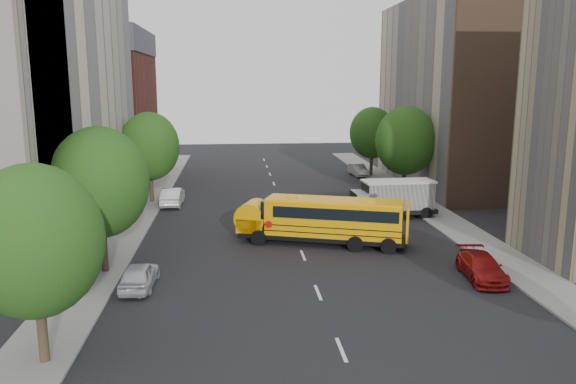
{
  "coord_description": "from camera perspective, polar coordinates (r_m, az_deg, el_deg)",
  "views": [
    {
      "loc": [
        -3.98,
        -33.71,
        10.13
      ],
      "look_at": [
        -0.5,
        2.0,
        3.08
      ],
      "focal_mm": 35.0,
      "sensor_mm": 36.0,
      "label": 1
    }
  ],
  "objects": [
    {
      "name": "street_tree_4",
      "position": [
        50.26,
        11.86,
        5.11
      ],
      "size": [
        5.25,
        5.25,
        8.1
      ],
      "color": "#38281C",
      "rests_on": "ground"
    },
    {
      "name": "sidewalk_left",
      "position": [
        40.7,
        -16.06,
        -3.65
      ],
      "size": [
        3.0,
        80.0,
        0.12
      ],
      "primitive_type": "cube",
      "color": "slate",
      "rests_on": "ground"
    },
    {
      "name": "lane_markings",
      "position": [
        45.04,
        -0.35,
        -1.87
      ],
      "size": [
        0.15,
        64.0,
        0.01
      ],
      "primitive_type": "cube",
      "color": "silver",
      "rests_on": "ground"
    },
    {
      "name": "ground",
      "position": [
        35.42,
        1.13,
        -5.5
      ],
      "size": [
        120.0,
        120.0,
        0.0
      ],
      "primitive_type": "plane",
      "color": "black",
      "rests_on": "ground"
    },
    {
      "name": "street_tree_1",
      "position": [
        30.96,
        -18.58,
        0.91
      ],
      "size": [
        5.12,
        5.12,
        7.9
      ],
      "color": "#38281C",
      "rests_on": "ground"
    },
    {
      "name": "parked_car_5",
      "position": [
        62.02,
        7.14,
        2.24
      ],
      "size": [
        1.77,
        4.07,
        1.3
      ],
      "primitive_type": "imported",
      "rotation": [
        0.0,
        0.0,
        0.1
      ],
      "color": "gray",
      "rests_on": "ground"
    },
    {
      "name": "parked_car_0",
      "position": [
        29.22,
        -14.89,
        -8.18
      ],
      "size": [
        1.7,
        3.92,
        1.32
      ],
      "primitive_type": "imported",
      "rotation": [
        0.0,
        0.0,
        3.1
      ],
      "color": "#BCBCC3",
      "rests_on": "ground"
    },
    {
      "name": "building_left_cream",
      "position": [
        42.11,
        -25.41,
        9.89
      ],
      "size": [
        10.0,
        26.0,
        20.0
      ],
      "primitive_type": "cube",
      "color": "beige",
      "rests_on": "ground"
    },
    {
      "name": "building_right_far",
      "position": [
        58.04,
        16.93,
        9.53
      ],
      "size": [
        10.0,
        22.0,
        18.0
      ],
      "primitive_type": "cube",
      "color": "tan",
      "rests_on": "ground"
    },
    {
      "name": "parked_car_3",
      "position": [
        31.23,
        19.06,
        -7.2
      ],
      "size": [
        2.22,
        4.57,
        1.28
      ],
      "primitive_type": "imported",
      "rotation": [
        0.0,
        0.0,
        -0.1
      ],
      "color": "maroon",
      "rests_on": "ground"
    },
    {
      "name": "safari_truck",
      "position": [
        43.17,
        10.54,
        -0.6
      ],
      "size": [
        6.76,
        2.81,
        2.84
      ],
      "rotation": [
        0.0,
        0.0,
        0.05
      ],
      "color": "black",
      "rests_on": "ground"
    },
    {
      "name": "building_right_sidewall",
      "position": [
        48.05,
        21.95,
        8.98
      ],
      "size": [
        10.1,
        0.3,
        18.0
      ],
      "primitive_type": "cube",
      "color": "brown",
      "rests_on": "ground"
    },
    {
      "name": "parked_car_1",
      "position": [
        47.79,
        -11.65,
        -0.44
      ],
      "size": [
        1.65,
        4.54,
        1.49
      ],
      "primitive_type": "imported",
      "rotation": [
        0.0,
        0.0,
        3.12
      ],
      "color": "silver",
      "rests_on": "ground"
    },
    {
      "name": "sidewalk_right",
      "position": [
        42.89,
        15.79,
        -2.89
      ],
      "size": [
        3.0,
        80.0,
        0.12
      ],
      "primitive_type": "cube",
      "color": "slate",
      "rests_on": "ground"
    },
    {
      "name": "street_tree_2",
      "position": [
        48.51,
        -13.89,
        4.52
      ],
      "size": [
        4.99,
        4.99,
        7.71
      ],
      "color": "#38281C",
      "rests_on": "ground"
    },
    {
      "name": "street_tree_5",
      "position": [
        61.8,
        8.54,
        5.96
      ],
      "size": [
        4.86,
        4.86,
        7.51
      ],
      "color": "#38281C",
      "rests_on": "ground"
    },
    {
      "name": "school_bus",
      "position": [
        35.56,
        3.43,
        -2.66
      ],
      "size": [
        10.78,
        5.65,
        2.99
      ],
      "rotation": [
        0.0,
        0.0,
        -0.32
      ],
      "color": "black",
      "rests_on": "ground"
    },
    {
      "name": "street_tree_0",
      "position": [
        21.63,
        -24.37,
        -4.59
      ],
      "size": [
        4.8,
        4.8,
        7.41
      ],
      "color": "#38281C",
      "rests_on": "ground"
    },
    {
      "name": "building_left_redbrick",
      "position": [
        63.38,
        -18.48,
        7.27
      ],
      "size": [
        10.0,
        15.0,
        13.0
      ],
      "primitive_type": "cube",
      "color": "maroon",
      "rests_on": "ground"
    }
  ]
}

